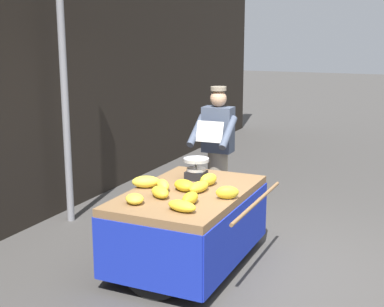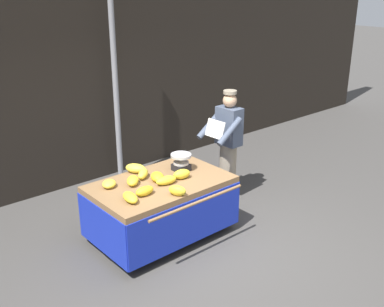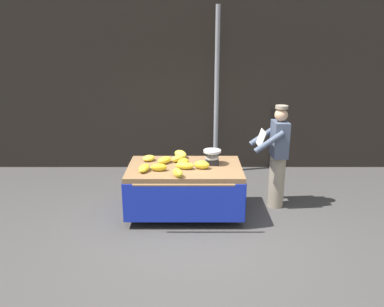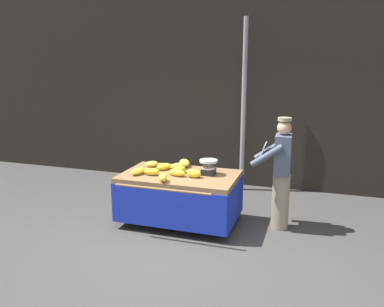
% 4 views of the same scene
% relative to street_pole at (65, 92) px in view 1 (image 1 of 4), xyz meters
% --- Properties ---
extents(ground_plane, '(60.00, 60.00, 0.00)m').
position_rel_street_pole_xyz_m(ground_plane, '(-0.45, -2.70, -1.66)').
color(ground_plane, '#423F3D').
extents(back_wall, '(16.00, 0.24, 4.23)m').
position_rel_street_pole_xyz_m(back_wall, '(-0.45, 0.43, 0.45)').
color(back_wall, black).
rests_on(back_wall, ground).
extents(street_pole, '(0.09, 0.09, 3.32)m').
position_rel_street_pole_xyz_m(street_pole, '(0.00, 0.00, 0.00)').
color(street_pole, gray).
rests_on(street_pole, ground).
extents(banana_cart, '(1.80, 1.30, 0.81)m').
position_rel_street_pole_xyz_m(banana_cart, '(-0.60, -1.96, -1.06)').
color(banana_cart, olive).
rests_on(banana_cart, ground).
extents(weighing_scale, '(0.28, 0.28, 0.24)m').
position_rel_street_pole_xyz_m(weighing_scale, '(-0.17, -1.85, -0.74)').
color(weighing_scale, black).
rests_on(weighing_scale, banana_cart).
extents(banana_bunch_0, '(0.30, 0.18, 0.11)m').
position_rel_street_pole_xyz_m(banana_bunch_0, '(-0.60, -2.08, -0.80)').
color(banana_bunch_0, yellow).
rests_on(banana_bunch_0, banana_cart).
extents(banana_bunch_1, '(0.25, 0.29, 0.11)m').
position_rel_street_pole_xyz_m(banana_bunch_1, '(-0.62, -1.93, -0.80)').
color(banana_bunch_1, gold).
rests_on(banana_bunch_1, banana_cart).
extents(banana_bunch_2, '(0.19, 0.31, 0.10)m').
position_rel_street_pole_xyz_m(banana_bunch_2, '(-1.21, -2.18, -0.80)').
color(banana_bunch_2, yellow).
rests_on(banana_bunch_2, banana_cart).
extents(banana_bunch_3, '(0.28, 0.29, 0.11)m').
position_rel_street_pole_xyz_m(banana_bunch_3, '(-0.93, -1.81, -0.80)').
color(banana_bunch_3, yellow).
rests_on(banana_bunch_3, banana_cart).
extents(banana_bunch_4, '(0.27, 0.27, 0.09)m').
position_rel_street_pole_xyz_m(banana_bunch_4, '(-1.19, -1.68, -0.81)').
color(banana_bunch_4, yellow).
rests_on(banana_bunch_4, banana_cart).
extents(banana_bunch_5, '(0.26, 0.18, 0.13)m').
position_rel_street_pole_xyz_m(banana_bunch_5, '(-0.34, -2.07, -0.79)').
color(banana_bunch_5, yellow).
rests_on(banana_bunch_5, banana_cart).
extents(banana_bunch_6, '(0.25, 0.13, 0.11)m').
position_rel_street_pole_xyz_m(banana_bunch_6, '(-0.99, -2.16, -0.80)').
color(banana_bunch_6, gold).
rests_on(banana_bunch_6, banana_cart).
extents(banana_bunch_7, '(0.20, 0.25, 0.13)m').
position_rel_street_pole_xyz_m(banana_bunch_7, '(-0.69, -2.42, -0.79)').
color(banana_bunch_7, yellow).
rests_on(banana_bunch_7, banana_cart).
extents(banana_bunch_8, '(0.29, 0.33, 0.12)m').
position_rel_street_pole_xyz_m(banana_bunch_8, '(-0.68, -1.51, -0.79)').
color(banana_bunch_8, yellow).
rests_on(banana_bunch_8, banana_cart).
extents(banana_bunch_9, '(0.27, 0.25, 0.11)m').
position_rel_street_pole_xyz_m(banana_bunch_9, '(-0.71, -1.73, -0.80)').
color(banana_bunch_9, yellow).
rests_on(banana_bunch_9, banana_cart).
extents(vendor_person, '(0.59, 0.53, 1.71)m').
position_rel_street_pole_xyz_m(vendor_person, '(0.90, -1.67, -0.79)').
color(vendor_person, gray).
rests_on(vendor_person, ground).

